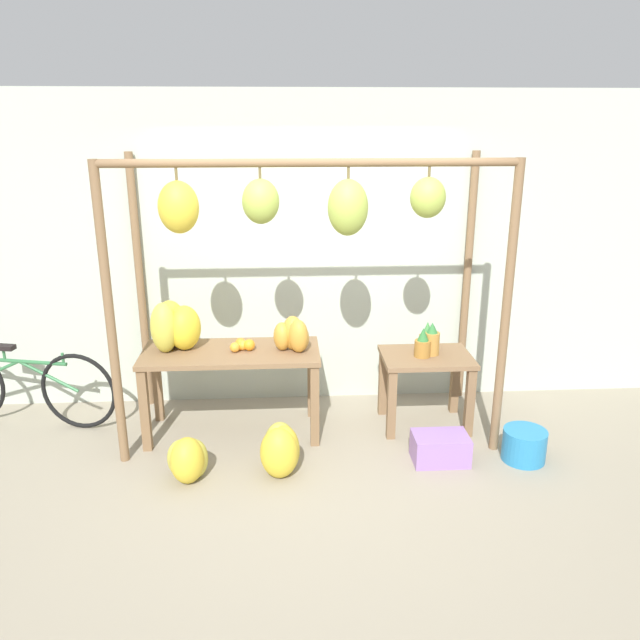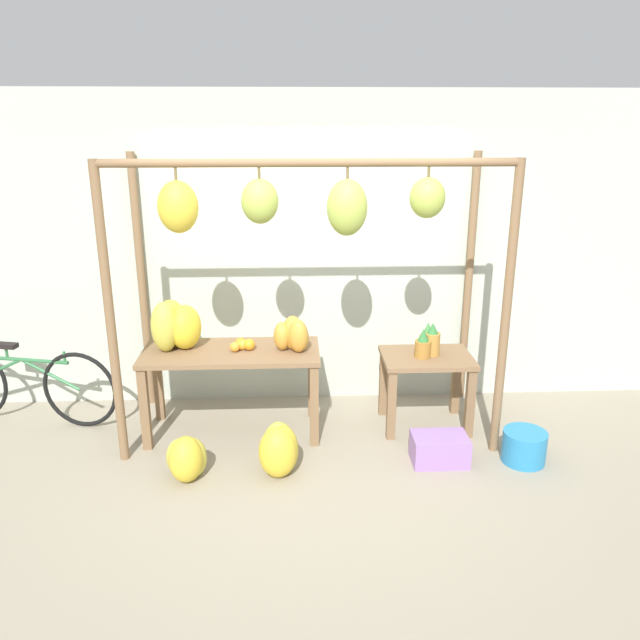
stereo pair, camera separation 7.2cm
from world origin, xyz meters
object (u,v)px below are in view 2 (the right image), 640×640
at_px(orange_pile, 242,344).
at_px(fruit_crate_white, 439,449).
at_px(banana_pile_ground_right, 278,450).
at_px(banana_pile_on_table, 175,326).
at_px(parked_bicycle, 25,384).
at_px(blue_bucket, 524,447).
at_px(papaya_pile, 293,335).
at_px(banana_pile_ground_left, 187,458).
at_px(pineapple_cluster, 428,342).

xyz_separation_m(orange_pile, fruit_crate_white, (1.54, -0.60, -0.67)).
distance_m(banana_pile_ground_right, fruit_crate_white, 1.25).
xyz_separation_m(banana_pile_on_table, fruit_crate_white, (2.09, -0.66, -0.82)).
height_order(banana_pile_on_table, parked_bicycle, banana_pile_on_table).
bearing_deg(fruit_crate_white, parked_bicycle, 166.20).
bearing_deg(blue_bucket, banana_pile_on_table, 166.11).
bearing_deg(banana_pile_on_table, papaya_pile, -6.16).
relative_size(banana_pile_ground_left, banana_pile_ground_right, 0.99).
xyz_separation_m(banana_pile_ground_right, blue_bucket, (1.90, 0.08, -0.06)).
relative_size(banana_pile_ground_right, fruit_crate_white, 1.03).
xyz_separation_m(orange_pile, blue_bucket, (2.20, -0.62, -0.66)).
distance_m(orange_pile, pineapple_cluster, 1.55).
relative_size(banana_pile_on_table, parked_bicycle, 0.29).
height_order(banana_pile_ground_left, papaya_pile, papaya_pile).
xyz_separation_m(fruit_crate_white, parked_bicycle, (-3.46, 0.85, 0.25)).
distance_m(banana_pile_ground_left, banana_pile_ground_right, 0.68).
relative_size(orange_pile, blue_bucket, 0.61).
bearing_deg(papaya_pile, orange_pile, 174.22).
bearing_deg(orange_pile, pineapple_cluster, 1.63).
height_order(banana_pile_ground_left, banana_pile_ground_right, banana_pile_ground_right).
xyz_separation_m(banana_pile_on_table, orange_pile, (0.55, -0.06, -0.15)).
xyz_separation_m(banana_pile_ground_right, papaya_pile, (0.12, 0.65, 0.68)).
xyz_separation_m(pineapple_cluster, blue_bucket, (0.65, -0.66, -0.63)).
bearing_deg(orange_pile, fruit_crate_white, -21.24).
xyz_separation_m(banana_pile_ground_left, papaya_pile, (0.80, 0.68, 0.71)).
relative_size(blue_bucket, papaya_pile, 0.99).
height_order(banana_pile_on_table, pineapple_cluster, banana_pile_on_table).
bearing_deg(pineapple_cluster, fruit_crate_white, -90.95).
bearing_deg(parked_bicycle, banana_pile_on_table, -7.81).
distance_m(orange_pile, fruit_crate_white, 1.78).
bearing_deg(parked_bicycle, banana_pile_ground_left, -32.46).
relative_size(banana_pile_ground_right, blue_bucket, 1.31).
bearing_deg(banana_pile_ground_right, banana_pile_on_table, 138.24).
height_order(banana_pile_ground_right, blue_bucket, banana_pile_ground_right).
bearing_deg(banana_pile_on_table, fruit_crate_white, -17.54).
relative_size(fruit_crate_white, parked_bicycle, 0.25).
xyz_separation_m(banana_pile_ground_left, blue_bucket, (2.58, 0.11, -0.03)).
bearing_deg(parked_bicycle, orange_pile, -7.42).
relative_size(banana_pile_on_table, papaya_pile, 1.44).
xyz_separation_m(banana_pile_on_table, blue_bucket, (2.75, -0.68, -0.81)).
distance_m(fruit_crate_white, papaya_pile, 1.46).
relative_size(banana_pile_ground_left, parked_bicycle, 0.26).
distance_m(orange_pile, banana_pile_ground_right, 0.96).
bearing_deg(banana_pile_ground_right, fruit_crate_white, 4.48).
height_order(banana_pile_ground_right, parked_bicycle, parked_bicycle).
bearing_deg(blue_bucket, papaya_pile, 162.06).
height_order(pineapple_cluster, banana_pile_ground_right, pineapple_cluster).
height_order(orange_pile, banana_pile_ground_right, orange_pile).
bearing_deg(banana_pile_ground_left, orange_pile, 62.42).
xyz_separation_m(banana_pile_ground_left, parked_bicycle, (-1.53, 0.98, 0.20)).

